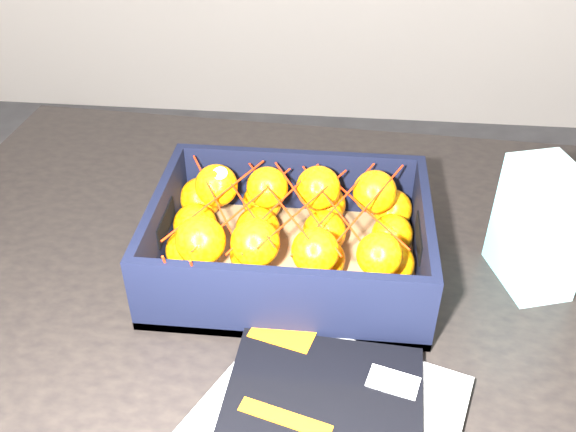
{
  "coord_description": "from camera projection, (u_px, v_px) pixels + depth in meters",
  "views": [
    {
      "loc": [
        -0.05,
        -0.8,
        1.32
      ],
      "look_at": [
        -0.11,
        -0.18,
        0.86
      ],
      "focal_mm": 39.36,
      "sensor_mm": 36.0,
      "label": 1
    }
  ],
  "objects": [
    {
      "name": "table",
      "position": [
        311.0,
        316.0,
        0.93
      ],
      "size": [
        1.24,
        0.87,
        0.75
      ],
      "color": "black",
      "rests_on": "ground"
    },
    {
      "name": "retail_carton",
      "position": [
        539.0,
        228.0,
        0.8
      ],
      "size": [
        0.1,
        0.13,
        0.17
      ],
      "primitive_type": "cube",
      "rotation": [
        0.0,
        0.0,
        0.3
      ],
      "color": "white",
      "rests_on": "table"
    },
    {
      "name": "clementine_heap",
      "position": [
        287.0,
        234.0,
        0.83
      ],
      "size": [
        0.34,
        0.25,
        0.11
      ],
      "color": "orange",
      "rests_on": "produce_crate"
    },
    {
      "name": "mesh_net",
      "position": [
        282.0,
        211.0,
        0.8
      ],
      "size": [
        0.29,
        0.24,
        0.09
      ],
      "color": "red",
      "rests_on": "clementine_heap"
    },
    {
      "name": "produce_crate",
      "position": [
        290.0,
        248.0,
        0.85
      ],
      "size": [
        0.36,
        0.27,
        0.11
      ],
      "color": "brown",
      "rests_on": "table"
    }
  ]
}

